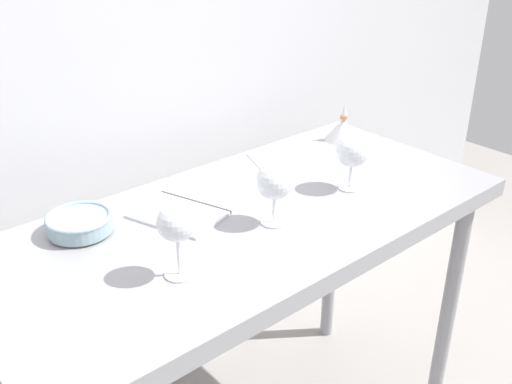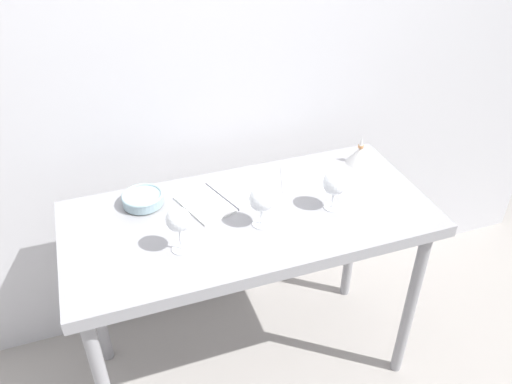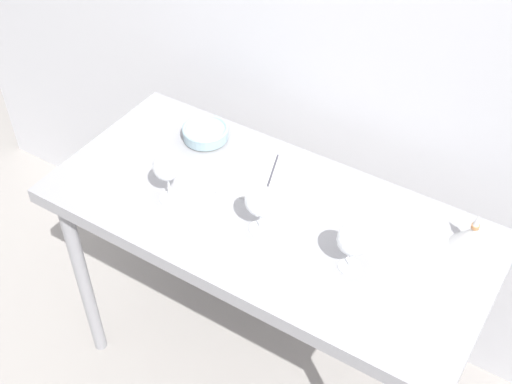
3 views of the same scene
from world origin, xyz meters
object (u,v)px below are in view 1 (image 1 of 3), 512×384
object	(u,v)px
tasting_bowl	(80,223)
decanter_funnel	(343,129)
wine_glass_near_center	(274,183)
tasting_sheet_upper	(289,163)
wine_glass_near_right	(352,152)
open_notebook	(195,202)
wine_glass_near_left	(176,224)

from	to	relation	value
tasting_bowl	decanter_funnel	distance (m)	0.94
wine_glass_near_center	tasting_sheet_upper	distance (m)	0.39
wine_glass_near_center	wine_glass_near_right	bearing A→B (deg)	1.33
open_notebook	tasting_bowl	distance (m)	0.31
wine_glass_near_right	decanter_funnel	distance (m)	0.38
tasting_sheet_upper	wine_glass_near_right	bearing A→B (deg)	-68.25
open_notebook	tasting_sheet_upper	xyz separation A→B (m)	(0.37, 0.03, -0.00)
tasting_bowl	open_notebook	bearing A→B (deg)	-11.04
wine_glass_near_center	tasting_sheet_upper	xyz separation A→B (m)	(0.28, 0.24, -0.11)
wine_glass_near_left	open_notebook	world-z (taller)	wine_glass_near_left
open_notebook	tasting_bowl	xyz separation A→B (m)	(-0.30, 0.06, 0.02)
tasting_bowl	decanter_funnel	bearing A→B (deg)	-0.10
wine_glass_near_right	wine_glass_near_left	world-z (taller)	wine_glass_near_left
tasting_bowl	wine_glass_near_left	bearing A→B (deg)	-75.23
wine_glass_near_right	tasting_bowl	size ratio (longest dim) A/B	1.00
wine_glass_near_left	tasting_sheet_upper	bearing A→B (deg)	25.37
wine_glass_near_left	open_notebook	distance (m)	0.35
open_notebook	wine_glass_near_right	bearing A→B (deg)	-46.88
wine_glass_near_right	wine_glass_near_left	size ratio (longest dim) A/B	0.93
wine_glass_near_left	tasting_sheet_upper	xyz separation A→B (m)	(0.59, 0.28, -0.12)
wine_glass_near_left	tasting_sheet_upper	world-z (taller)	wine_glass_near_left
wine_glass_near_left	tasting_bowl	xyz separation A→B (m)	(-0.08, 0.31, -0.10)
wine_glass_near_right	tasting_sheet_upper	size ratio (longest dim) A/B	0.69
wine_glass_near_left	decanter_funnel	bearing A→B (deg)	19.54
wine_glass_near_center	tasting_bowl	size ratio (longest dim) A/B	1.01
wine_glass_near_left	tasting_sheet_upper	size ratio (longest dim) A/B	0.75
wine_glass_near_center	wine_glass_near_left	world-z (taller)	wine_glass_near_left
open_notebook	wine_glass_near_center	bearing A→B (deg)	-85.58
wine_glass_near_right	decanter_funnel	size ratio (longest dim) A/B	1.25
open_notebook	tasting_bowl	size ratio (longest dim) A/B	2.27
tasting_sheet_upper	decanter_funnel	size ratio (longest dim) A/B	1.80
wine_glass_near_center	decanter_funnel	xyz separation A→B (m)	(0.55, 0.27, -0.07)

